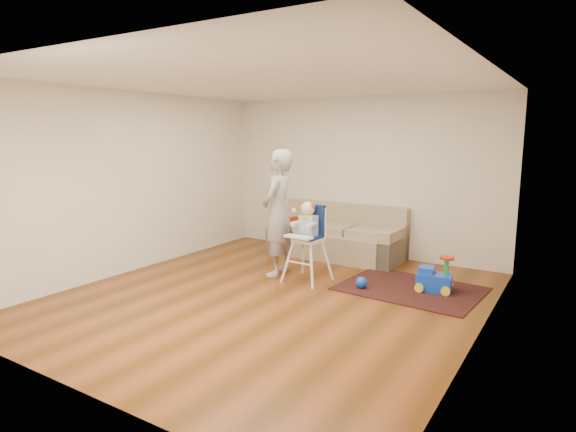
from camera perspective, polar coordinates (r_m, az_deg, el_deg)
The scene contains 9 objects.
ground at distance 6.29m, azimuth -1.96°, elevation -9.54°, with size 5.50×5.50×0.00m, color #522D0A.
room_envelope at distance 6.38m, azimuth 0.60°, elevation 7.93°, with size 5.04×5.52×2.72m.
sofa at distance 8.21m, azimuth 5.67°, elevation -1.83°, with size 2.28×0.96×0.88m.
side_table at distance 8.54m, azimuth 2.80°, elevation -2.73°, with size 0.48×0.48×0.48m, color black, non-canonical shape.
area_rug at distance 6.78m, azimuth 14.30°, elevation -8.33°, with size 1.79×1.34×0.01m, color black.
ride_on_toy at distance 6.70m, azimuth 16.99°, elevation -6.47°, with size 0.44×0.31×0.48m, color blue, non-canonical shape.
toy_ball at distance 6.63m, azimuth 8.70°, elevation -7.79°, with size 0.16×0.16×0.16m, color blue.
high_chair at distance 6.80m, azimuth 2.34°, elevation -3.22°, with size 0.57×0.57×1.15m.
adult at distance 7.04m, azimuth -1.18°, elevation 0.34°, with size 0.68×0.44×1.86m, color gray.
Camera 1 is at (3.33, -4.92, 2.07)m, focal length 30.00 mm.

